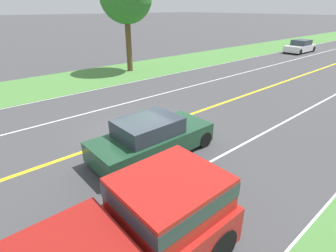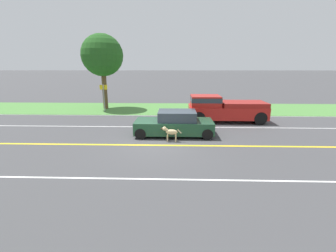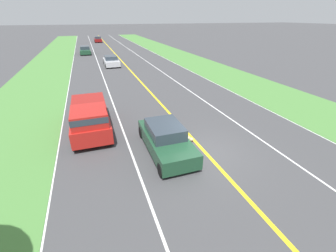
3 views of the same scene
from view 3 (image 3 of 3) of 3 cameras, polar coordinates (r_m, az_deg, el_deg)
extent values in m
plane|color=#424244|center=(11.44, 9.41, -6.60)|extent=(400.00, 400.00, 0.00)
cube|color=yellow|center=(11.44, 9.42, -6.58)|extent=(0.18, 160.00, 0.01)
cube|color=white|center=(10.56, -27.46, -12.76)|extent=(0.14, 160.00, 0.01)
cube|color=white|center=(15.76, 32.50, -1.06)|extent=(0.14, 160.00, 0.01)
cube|color=white|center=(10.43, -8.08, -10.05)|extent=(0.10, 160.00, 0.01)
cube|color=white|center=(13.32, 22.85, -3.45)|extent=(0.10, 160.00, 0.01)
cube|color=#1E472D|center=(11.15, -0.49, -4.04)|extent=(1.81, 4.40, 0.70)
cube|color=#2D3842|center=(11.00, -0.80, -0.80)|extent=(1.56, 2.11, 0.55)
cylinder|color=black|center=(9.62, -1.64, -11.09)|extent=(0.22, 0.60, 0.60)
cylinder|color=black|center=(12.59, -6.69, -1.57)|extent=(0.22, 0.60, 0.60)
cylinder|color=black|center=(10.13, 7.32, -9.15)|extent=(0.22, 0.60, 0.60)
cylinder|color=black|center=(12.99, 0.35, -0.47)|extent=(0.22, 0.60, 0.60)
ellipsoid|color=#D1B784|center=(11.44, 5.26, -3.29)|extent=(0.26, 0.65, 0.28)
cylinder|color=#D1B784|center=(11.41, 5.20, -5.31)|extent=(0.07, 0.07, 0.38)
cylinder|color=#D1B784|center=(11.76, 4.52, -4.22)|extent=(0.07, 0.07, 0.38)
cylinder|color=#D1B784|center=(11.45, 5.88, -5.21)|extent=(0.07, 0.07, 0.38)
cylinder|color=#D1B784|center=(11.80, 5.18, -4.13)|extent=(0.07, 0.07, 0.38)
cylinder|color=#D1B784|center=(11.17, 5.72, -3.46)|extent=(0.15, 0.18, 0.17)
sphere|color=#D1B784|center=(11.05, 5.92, -3.46)|extent=(0.23, 0.23, 0.21)
ellipsoid|color=#331E14|center=(10.93, 6.17, -3.90)|extent=(0.11, 0.11, 0.08)
cone|color=tan|center=(11.00, 5.63, -3.11)|extent=(0.08, 0.08, 0.10)
cone|color=tan|center=(11.03, 6.21, -3.03)|extent=(0.08, 0.08, 0.10)
cylinder|color=#D1B784|center=(11.76, 4.63, -2.15)|extent=(0.07, 0.24, 0.24)
cube|color=red|center=(13.99, -19.12, 1.79)|extent=(2.01, 5.37, 0.86)
cube|color=red|center=(12.25, -19.40, 2.35)|extent=(1.77, 2.03, 0.73)
cube|color=#2D3842|center=(12.21, -19.48, 2.82)|extent=(1.79, 2.05, 0.32)
cube|color=maroon|center=(14.84, -19.60, 5.52)|extent=(1.97, 3.05, 0.30)
cylinder|color=black|center=(12.28, -22.85, -3.68)|extent=(0.22, 0.87, 0.87)
cylinder|color=black|center=(16.06, -22.49, 3.35)|extent=(0.22, 0.87, 0.87)
cylinder|color=black|center=(12.23, -14.35, -2.45)|extent=(0.22, 0.87, 0.87)
cylinder|color=black|center=(16.02, -15.99, 4.31)|extent=(0.22, 0.87, 0.87)
cube|color=silver|center=(32.70, -14.19, 15.48)|extent=(1.84, 4.29, 0.63)
cube|color=#2D3842|center=(32.78, -14.34, 16.48)|extent=(1.59, 2.06, 0.48)
cylinder|color=black|center=(30.96, -15.36, 14.45)|extent=(0.22, 0.63, 0.63)
cylinder|color=black|center=(34.37, -15.93, 15.47)|extent=(0.22, 0.63, 0.63)
cylinder|color=black|center=(31.13, -12.22, 14.84)|extent=(0.22, 0.63, 0.63)
cylinder|color=black|center=(34.52, -13.08, 15.82)|extent=(0.22, 0.63, 0.63)
cube|color=#1E472D|center=(44.89, -20.27, 17.43)|extent=(1.76, 4.75, 0.63)
cube|color=#2D3842|center=(45.01, -20.39, 18.18)|extent=(1.51, 2.28, 0.52)
cylinder|color=black|center=(42.97, -21.28, 16.71)|extent=(0.22, 0.61, 0.61)
cylinder|color=black|center=(46.88, -21.28, 17.37)|extent=(0.22, 0.61, 0.61)
cylinder|color=black|center=(42.96, -19.10, 17.03)|extent=(0.22, 0.61, 0.61)
cylinder|color=black|center=(46.88, -19.28, 17.66)|extent=(0.22, 0.61, 0.61)
cube|color=maroon|center=(65.01, -17.35, 20.12)|extent=(1.76, 4.24, 0.66)
cube|color=#2D3842|center=(65.13, -17.44, 20.66)|extent=(1.51, 2.03, 0.55)
cylinder|color=black|center=(63.31, -17.98, 19.74)|extent=(0.22, 0.67, 0.67)
cylinder|color=black|center=(66.66, -18.14, 19.99)|extent=(0.22, 0.67, 0.67)
cylinder|color=black|center=(63.40, -16.48, 19.93)|extent=(0.22, 0.67, 0.67)
cylinder|color=black|center=(66.74, -16.71, 20.17)|extent=(0.22, 0.67, 0.67)
camera|label=1|loc=(14.54, -34.50, 16.75)|focal=28.00mm
camera|label=2|loc=(18.17, 40.99, 12.86)|focal=24.00mm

